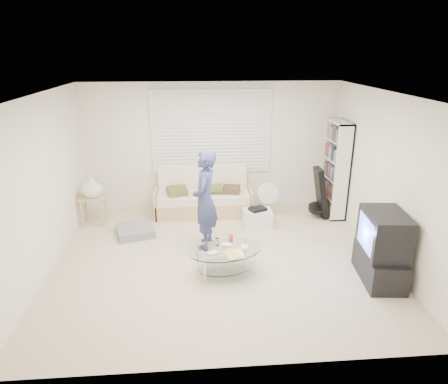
{
  "coord_description": "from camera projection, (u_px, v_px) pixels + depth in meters",
  "views": [
    {
      "loc": [
        -0.37,
        -5.47,
        3.08
      ],
      "look_at": [
        0.09,
        0.3,
        0.99
      ],
      "focal_mm": 32.0,
      "sensor_mm": 36.0,
      "label": 1
    }
  ],
  "objects": [
    {
      "name": "window_blinds",
      "position": [
        211.0,
        132.0,
        7.74
      ],
      "size": [
        2.32,
        0.08,
        1.62
      ],
      "color": "silver",
      "rests_on": "ground"
    },
    {
      "name": "side_table",
      "position": [
        92.0,
        189.0,
        7.24
      ],
      "size": [
        0.46,
        0.37,
        0.91
      ],
      "color": "tan",
      "rests_on": "ground"
    },
    {
      "name": "floor_fan",
      "position": [
        268.0,
        197.0,
        7.66
      ],
      "size": [
        0.43,
        0.28,
        0.69
      ],
      "color": "white",
      "rests_on": "ground"
    },
    {
      "name": "standing_person",
      "position": [
        205.0,
        200.0,
        6.33
      ],
      "size": [
        0.49,
        0.65,
        1.62
      ],
      "primitive_type": "imported",
      "rotation": [
        0.0,
        0.0,
        -1.76
      ],
      "color": "navy",
      "rests_on": "ground"
    },
    {
      "name": "futon_sofa",
      "position": [
        203.0,
        198.0,
        7.84
      ],
      "size": [
        1.88,
        0.76,
        0.92
      ],
      "color": "tan",
      "rests_on": "ground"
    },
    {
      "name": "tv_unit",
      "position": [
        382.0,
        248.0,
        5.5
      ],
      "size": [
        0.59,
        0.97,
        1.01
      ],
      "color": "black",
      "rests_on": "ground"
    },
    {
      "name": "storage_bin",
      "position": [
        257.0,
        218.0,
        7.29
      ],
      "size": [
        0.53,
        0.37,
        0.36
      ],
      "color": "white",
      "rests_on": "ground"
    },
    {
      "name": "ground",
      "position": [
        219.0,
        259.0,
        6.21
      ],
      "size": [
        5.0,
        5.0,
        0.0
      ],
      "primitive_type": "plane",
      "color": "#BFAF94",
      "rests_on": "ground"
    },
    {
      "name": "guitar_case",
      "position": [
        320.0,
        196.0,
        7.59
      ],
      "size": [
        0.35,
        0.36,
        0.97
      ],
      "color": "black",
      "rests_on": "ground"
    },
    {
      "name": "room_shell",
      "position": [
        217.0,
        149.0,
        6.1
      ],
      "size": [
        5.02,
        4.52,
        2.51
      ],
      "color": "white",
      "rests_on": "ground"
    },
    {
      "name": "coffee_table",
      "position": [
        226.0,
        254.0,
        5.69
      ],
      "size": [
        1.17,
        0.89,
        0.51
      ],
      "color": "silver",
      "rests_on": "ground"
    },
    {
      "name": "grey_floor_pillow",
      "position": [
        135.0,
        231.0,
        7.0
      ],
      "size": [
        0.75,
        0.75,
        0.14
      ],
      "primitive_type": "cube",
      "rotation": [
        0.0,
        0.0,
        0.27
      ],
      "color": "slate",
      "rests_on": "ground"
    },
    {
      "name": "bookshelf",
      "position": [
        335.0,
        169.0,
        7.59
      ],
      "size": [
        0.29,
        0.77,
        1.83
      ],
      "color": "white",
      "rests_on": "ground"
    }
  ]
}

